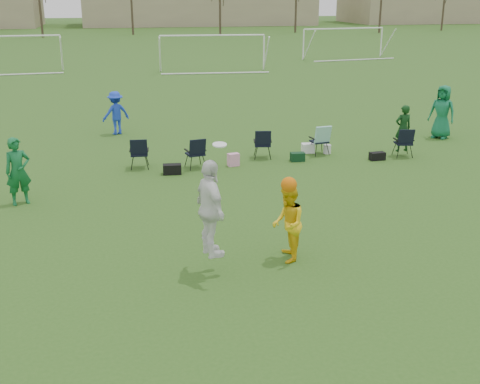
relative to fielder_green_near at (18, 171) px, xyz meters
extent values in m
plane|color=#2E571B|center=(5.46, -5.17, -0.88)|extent=(260.00, 260.00, 0.00)
imported|color=#126531|center=(0.00, 0.00, 0.00)|extent=(0.75, 0.62, 1.76)
imported|color=blue|center=(2.55, 7.74, -0.05)|extent=(1.22, 0.98, 1.65)
imported|color=#126842|center=(14.48, 4.59, 0.11)|extent=(1.11, 1.15, 1.98)
imported|color=white|center=(4.18, -5.07, 0.47)|extent=(0.71, 1.19, 1.90)
imported|color=yellow|center=(5.80, -4.75, -0.08)|extent=(0.73, 0.87, 1.59)
sphere|color=orange|center=(5.80, -4.75, 0.74)|extent=(0.32, 0.32, 0.32)
cylinder|color=white|center=(4.38, -4.98, 1.68)|extent=(0.27, 0.27, 0.06)
imported|color=#0F3713|center=(11.88, 2.50, 0.05)|extent=(0.59, 0.40, 1.56)
cube|color=black|center=(4.11, 1.89, -0.73)|extent=(0.57, 0.34, 0.30)
cube|color=#EB98C2|center=(6.10, 2.40, -0.68)|extent=(0.39, 0.29, 0.40)
cube|color=#0D3219|center=(8.25, 2.53, -0.74)|extent=(0.46, 0.30, 0.28)
cube|color=white|center=(8.92, 3.49, -0.72)|extent=(0.45, 0.34, 0.32)
cylinder|color=silver|center=(9.53, 3.26, -0.73)|extent=(0.26, 0.26, 0.30)
cube|color=black|center=(10.85, 2.12, -0.75)|extent=(0.52, 0.30, 0.26)
cube|color=black|center=(3.18, 2.77, -0.40)|extent=(0.64, 0.64, 0.96)
cube|color=black|center=(4.89, 2.43, -0.40)|extent=(0.70, 0.70, 0.96)
cube|color=black|center=(7.23, 3.16, -0.40)|extent=(0.70, 0.70, 0.96)
cube|color=black|center=(9.21, 3.22, -0.40)|extent=(0.68, 0.68, 0.96)
cube|color=black|center=(11.88, 2.40, -0.40)|extent=(0.68, 0.68, 0.96)
cylinder|color=white|center=(-0.90, 29.14, 0.32)|extent=(0.12, 0.12, 2.40)
cylinder|color=white|center=(-4.54, 28.83, 1.52)|extent=(7.28, 0.76, 0.12)
cylinder|color=white|center=(5.82, 27.08, 0.32)|extent=(0.12, 0.12, 2.40)
cylinder|color=white|center=(13.10, 26.57, 0.32)|extent=(0.12, 0.12, 2.40)
cylinder|color=white|center=(9.46, 26.83, 1.52)|extent=(7.29, 0.63, 0.12)
cylinder|color=white|center=(17.85, 32.32, 0.32)|extent=(0.12, 0.12, 2.40)
cylinder|color=white|center=(25.08, 33.33, 0.32)|extent=(0.12, 0.12, 2.40)
cylinder|color=white|center=(21.46, 32.83, 1.52)|extent=(7.25, 1.13, 0.12)
camera|label=1|loc=(2.54, -15.60, 4.34)|focal=45.00mm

